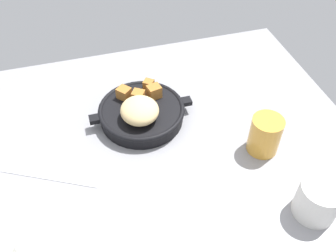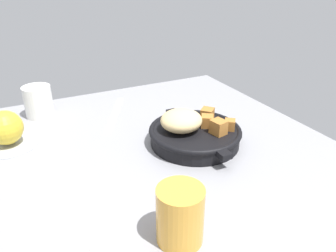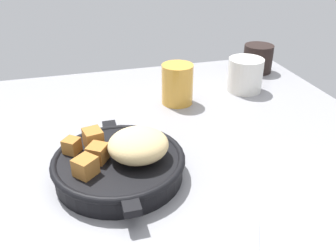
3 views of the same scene
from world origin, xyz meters
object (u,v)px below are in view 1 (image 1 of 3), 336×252
(cast_iron_skillet, at_px, (141,112))
(ceramic_mug_white, at_px, (318,200))
(butter_knife, at_px, (48,176))
(juice_glass_amber, at_px, (265,135))

(cast_iron_skillet, height_order, ceramic_mug_white, cast_iron_skillet)
(ceramic_mug_white, bearing_deg, butter_knife, -24.70)
(butter_knife, height_order, ceramic_mug_white, ceramic_mug_white)
(cast_iron_skillet, height_order, butter_knife, cast_iron_skillet)
(butter_knife, distance_m, ceramic_mug_white, 0.55)
(butter_knife, xyz_separation_m, juice_glass_amber, (-0.48, 0.05, 0.04))
(butter_knife, bearing_deg, juice_glass_amber, -159.06)
(butter_knife, relative_size, ceramic_mug_white, 2.73)
(cast_iron_skillet, distance_m, ceramic_mug_white, 0.44)
(cast_iron_skillet, bearing_deg, ceramic_mug_white, 127.92)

